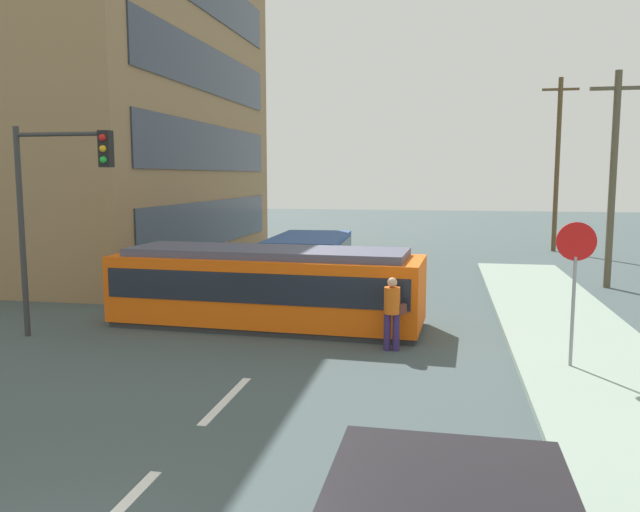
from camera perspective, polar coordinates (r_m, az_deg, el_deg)
The scene contains 12 objects.
ground_plane at distance 15.21m, azimuth -3.36°, elevation -7.72°, with size 120.00×120.00×0.00m, color #3F4E4F.
lane_stripe_2 at distance 11.55m, azimuth -8.39°, elevation -12.64°, with size 0.16×2.40×0.01m, color silver.
lane_stripe_3 at distance 22.47m, azimuth 1.44°, elevation -2.82°, with size 0.16×2.40×0.01m, color silver.
lane_stripe_4 at distance 28.34m, azimuth 3.46°, elevation -0.75°, with size 0.16×2.40×0.01m, color silver.
corner_building at distance 31.45m, azimuth -23.05°, elevation 14.10°, with size 15.08×17.00×16.00m.
streetcar_tram at distance 16.69m, azimuth -4.76°, elevation -2.67°, with size 8.18×2.91×2.05m.
city_bus at distance 22.96m, azimuth -0.99°, elevation -0.07°, with size 2.70×5.29×1.76m.
pedestrian_crossing at distance 14.34m, azimuth 6.51°, elevation -4.79°, with size 0.51×0.36×1.67m.
stop_sign at distance 13.43m, azimuth 21.95°, elevation -0.67°, with size 0.76×0.07×2.88m.
traffic_light_mast at distance 16.33m, azimuth -22.66°, elevation 5.33°, with size 2.52×0.33×5.08m.
utility_pole_mid at distance 24.32m, azimuth 24.82°, elevation 6.55°, with size 1.80×0.24×7.48m.
utility_pole_far at distance 35.26m, azimuth 20.54°, elevation 7.91°, with size 1.80×0.24×8.89m.
Camera 1 is at (3.67, -4.24, 3.91)m, focal length 35.63 mm.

